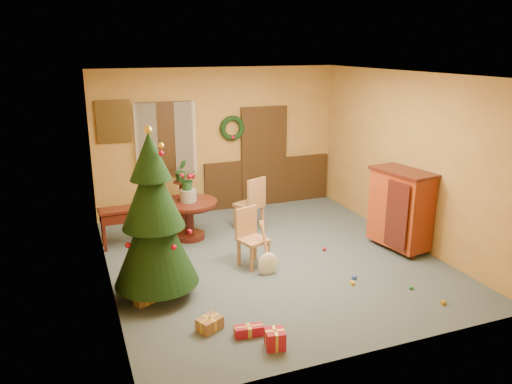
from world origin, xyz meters
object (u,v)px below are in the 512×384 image
dining_table (189,212)px  sideboard (401,207)px  christmas_tree (154,219)px  writing_desk (122,218)px  chair_near (250,235)px

dining_table → sideboard: 3.61m
dining_table → christmas_tree: bearing=-115.5°
dining_table → christmas_tree: size_ratio=0.43×
dining_table → writing_desk: 1.14m
christmas_tree → writing_desk: 2.09m
christmas_tree → sideboard: 4.11m
chair_near → sideboard: bearing=-6.7°
christmas_tree → chair_near: bearing=18.0°
dining_table → sideboard: size_ratio=0.74×
dining_table → christmas_tree: christmas_tree is taller
sideboard → writing_desk: bearing=157.4°
christmas_tree → sideboard: (4.08, 0.20, -0.38)m
chair_near → christmas_tree: christmas_tree is taller
dining_table → chair_near: bearing=-66.3°
dining_table → writing_desk: bearing=176.6°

